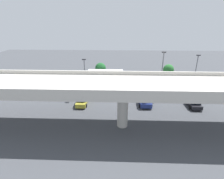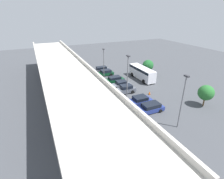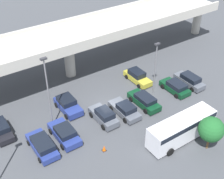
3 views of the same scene
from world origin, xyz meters
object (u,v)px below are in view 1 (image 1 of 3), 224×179
parked_car_2 (155,91)px  parked_car_8 (74,90)px  parked_car_5 (115,90)px  parked_car_7 (83,100)px  traffic_cone (140,86)px  parked_car_9 (61,89)px  shuttle_bus (106,75)px  parked_car_6 (100,90)px  parked_car_1 (169,91)px  tree_front_left (168,70)px  parked_car_0 (193,102)px  parked_car_3 (145,100)px  parked_car_4 (129,91)px  lamp_post_mid_lot (162,73)px  lamp_post_near_aisle (196,71)px  tree_front_centre (101,68)px  lamp_post_by_overpass (85,75)px

parked_car_2 → parked_car_8: bearing=-91.0°
parked_car_5 → parked_car_7: size_ratio=1.01×
parked_car_5 → traffic_cone: bearing=124.2°
parked_car_9 → shuttle_bus: shuttle_bus is taller
parked_car_6 → parked_car_1: bearing=90.1°
parked_car_2 → parked_car_8: parked_car_2 is taller
parked_car_7 → tree_front_left: (-18.94, -14.62, 1.77)m
parked_car_0 → parked_car_2: parked_car_2 is taller
parked_car_2 → shuttle_bus: 12.98m
parked_car_3 → shuttle_bus: shuttle_bus is taller
parked_car_9 → parked_car_3: bearing=74.5°
parked_car_6 → traffic_cone: parked_car_6 is taller
parked_car_3 → parked_car_7: (11.21, 0.22, -0.01)m
parked_car_9 → parked_car_1: bearing=90.1°
parked_car_5 → parked_car_6: (3.10, 0.06, 0.02)m
parked_car_4 → tree_front_left: tree_front_left is taller
parked_car_4 → parked_car_0: bearing=66.7°
tree_front_left → parked_car_5: bearing=36.4°
parked_car_1 → parked_car_6: 14.01m
parked_car_3 → tree_front_left: tree_front_left is taller
parked_car_3 → parked_car_8: size_ratio=1.02×
parked_car_3 → lamp_post_mid_lot: bearing=-59.7°
parked_car_5 → lamp_post_near_aisle: bearing=94.0°
parked_car_2 → shuttle_bus: size_ratio=0.57×
parked_car_3 → parked_car_8: bearing=71.5°
parked_car_1 → parked_car_4: 8.04m
parked_car_6 → traffic_cone: size_ratio=6.90×
parked_car_5 → parked_car_6: bearing=-88.8°
lamp_post_near_aisle → tree_front_left: lamp_post_near_aisle is taller
parked_car_9 → shuttle_bus: bearing=129.2°
parked_car_5 → parked_car_7: (5.80, 4.94, 0.07)m
parked_car_0 → parked_car_6: bearing=73.5°
parked_car_2 → tree_front_centre: tree_front_centre is taller
parked_car_1 → lamp_post_near_aisle: bearing=102.7°
parked_car_2 → parked_car_4: size_ratio=1.10×
parked_car_8 → lamp_post_by_overpass: size_ratio=0.58×
parked_car_8 → parked_car_9: (2.75, 0.04, 0.04)m
parked_car_3 → parked_car_6: (8.52, -4.66, -0.06)m
parked_car_6 → parked_car_9: parked_car_9 is taller
lamp_post_mid_lot → traffic_cone: 8.84m
shuttle_bus → tree_front_left: 15.87m
parked_car_9 → lamp_post_by_overpass: bearing=76.0°
tree_front_left → traffic_cone: bearing=37.9°
shuttle_bus → lamp_post_mid_lot: lamp_post_mid_lot is taller
parked_car_5 → parked_car_7: 7.62m
parked_car_8 → parked_car_1: bearing=90.0°
lamp_post_near_aisle → parked_car_3: bearing=28.8°
parked_car_0 → traffic_cone: size_ratio=6.28×
parked_car_5 → traffic_cone: size_ratio=6.66×
parked_car_4 → parked_car_9: parked_car_4 is taller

